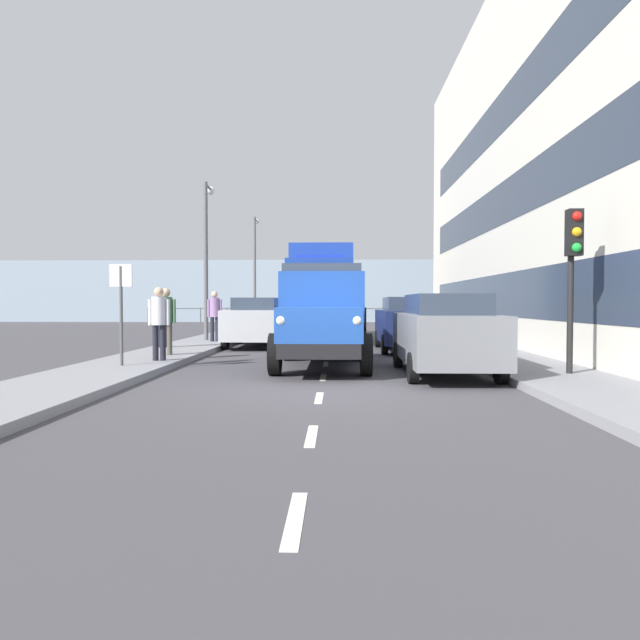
{
  "coord_description": "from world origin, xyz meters",
  "views": [
    {
      "loc": [
        -0.3,
        10.48,
        1.54
      ],
      "look_at": [
        0.26,
        -7.42,
        1.0
      ],
      "focal_mm": 32.09,
      "sensor_mm": 36.0,
      "label": 1
    }
  ],
  "objects": [
    {
      "name": "traffic_light_near",
      "position": [
        -4.88,
        -0.81,
        2.47
      ],
      "size": [
        0.28,
        0.41,
        3.2
      ],
      "color": "black",
      "rests_on": "sidewalk_left"
    },
    {
      "name": "road_centreline_markings",
      "position": [
        0.0,
        -11.87,
        0.0
      ],
      "size": [
        0.12,
        37.24,
        0.01
      ],
      "color": "silver",
      "rests_on": "ground_plane"
    },
    {
      "name": "car_navy_kerbside_1",
      "position": [
        -2.57,
        -7.95,
        0.9
      ],
      "size": [
        1.92,
        4.52,
        1.72
      ],
      "color": "navy",
      "rests_on": "ground_plane"
    },
    {
      "name": "building_terrace",
      "position": [
        -9.1,
        -8.14,
        6.31
      ],
      "size": [
        6.86,
        27.62,
        12.63
      ],
      "color": "beige",
      "rests_on": "ground_plane"
    },
    {
      "name": "sea_horizon",
      "position": [
        0.0,
        -35.64,
        2.5
      ],
      "size": [
        80.0,
        0.8,
        5.0
      ],
      "primitive_type": "cube",
      "color": "#8C9EAD",
      "rests_on": "ground_plane"
    },
    {
      "name": "sidewalk_right",
      "position": [
        4.6,
        -12.09,
        0.07
      ],
      "size": [
        2.17,
        41.1,
        0.15
      ],
      "primitive_type": "cube",
      "color": "gray",
      "rests_on": "ground_plane"
    },
    {
      "name": "pedestrian_couple_a",
      "position": [
        5.17,
        -7.2,
        1.2
      ],
      "size": [
        0.53,
        0.34,
        1.77
      ],
      "color": "black",
      "rests_on": "sidewalk_right"
    },
    {
      "name": "car_silver_oppositeside_0",
      "position": [
        2.57,
        -9.66,
        0.9
      ],
      "size": [
        1.88,
        4.68,
        1.72
      ],
      "color": "#B7BABF",
      "rests_on": "ground_plane"
    },
    {
      "name": "pedestrian_with_bag",
      "position": [
        4.0,
        -3.13,
        1.2
      ],
      "size": [
        0.53,
        0.34,
        1.77
      ],
      "color": "black",
      "rests_on": "sidewalk_right"
    },
    {
      "name": "car_grey_kerbside_near",
      "position": [
        -2.57,
        -1.77,
        0.9
      ],
      "size": [
        1.84,
        4.44,
        1.72
      ],
      "color": "slate",
      "rests_on": "ground_plane"
    },
    {
      "name": "pedestrian_by_lamp",
      "position": [
        4.15,
        -10.0,
        1.23
      ],
      "size": [
        0.53,
        0.34,
        1.82
      ],
      "color": "black",
      "rests_on": "sidewalk_right"
    },
    {
      "name": "seawall_railing",
      "position": [
        -0.0,
        -32.04,
        0.92
      ],
      "size": [
        28.08,
        0.08,
        1.2
      ],
      "color": "#4C5156",
      "rests_on": "ground_plane"
    },
    {
      "name": "lamp_post_promenade",
      "position": [
        4.65,
        -11.0,
        3.71
      ],
      "size": [
        0.32,
        1.14,
        5.92
      ],
      "color": "#59595B",
      "rests_on": "sidewalk_right"
    },
    {
      "name": "ground_plane",
      "position": [
        0.0,
        -12.09,
        0.0
      ],
      "size": [
        80.0,
        80.0,
        0.0
      ],
      "primitive_type": "plane",
      "color": "#423F44"
    },
    {
      "name": "truck_vintage_blue",
      "position": [
        0.07,
        -2.86,
        1.18
      ],
      "size": [
        2.17,
        5.64,
        2.43
      ],
      "color": "black",
      "rests_on": "ground_plane"
    },
    {
      "name": "lorry_cargo_blue",
      "position": [
        0.36,
        -13.45,
        2.08
      ],
      "size": [
        2.58,
        8.2,
        3.87
      ],
      "color": "#193899",
      "rests_on": "ground_plane"
    },
    {
      "name": "pedestrian_couple_b",
      "position": [
        4.28,
        -4.61,
        1.2
      ],
      "size": [
        0.53,
        0.34,
        1.78
      ],
      "color": "#4C473D",
      "rests_on": "sidewalk_right"
    },
    {
      "name": "street_sign",
      "position": [
        4.5,
        -2.04,
        1.68
      ],
      "size": [
        0.5,
        0.07,
        2.25
      ],
      "color": "#4C4C4C",
      "rests_on": "sidewalk_right"
    },
    {
      "name": "sidewalk_left",
      "position": [
        -4.6,
        -12.09,
        0.07
      ],
      "size": [
        2.17,
        41.1,
        0.15
      ],
      "primitive_type": "cube",
      "color": "gray",
      "rests_on": "ground_plane"
    },
    {
      "name": "lamp_post_far",
      "position": [
        4.59,
        -23.15,
        3.99
      ],
      "size": [
        0.32,
        1.14,
        6.45
      ],
      "color": "#59595B",
      "rests_on": "sidewalk_right"
    }
  ]
}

